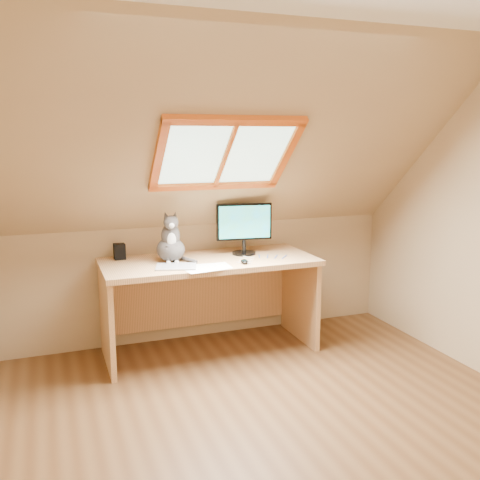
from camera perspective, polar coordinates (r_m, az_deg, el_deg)
name	(u,v)px	position (r m, az deg, el deg)	size (l,w,h in m)	color
ground	(283,435)	(3.39, 4.58, -20.07)	(3.50, 3.50, 0.00)	brown
room_shell	(294,197)	(2.84, 5.81, 4.57)	(3.52, 3.52, 2.41)	tan
desk	(207,285)	(4.42, -3.56, -4.79)	(1.70, 0.75, 0.78)	tan
monitor	(244,225)	(4.42, 0.44, 1.59)	(0.46, 0.20, 0.43)	black
cat	(171,244)	(4.21, -7.41, -0.38)	(0.25, 0.29, 0.41)	#4B4442
desk_speaker	(120,251)	(4.38, -12.73, -1.20)	(0.09, 0.09, 0.13)	black
graphics_tablet	(176,267)	(4.04, -6.82, -2.84)	(0.30, 0.21, 0.01)	#B2B2B7
mouse	(244,262)	(4.14, 0.47, -2.31)	(0.06, 0.10, 0.03)	black
papers	(206,267)	(4.02, -3.66, -2.93)	(0.33, 0.27, 0.00)	white
cables	(262,258)	(4.32, 2.35, -1.91)	(0.51, 0.26, 0.01)	silver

